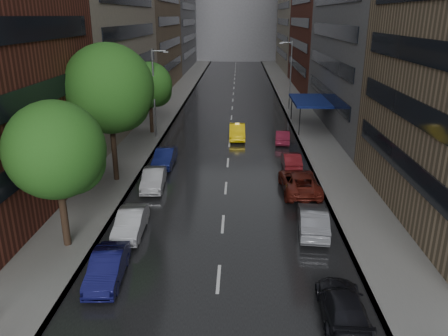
% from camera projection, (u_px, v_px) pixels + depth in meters
% --- Properties ---
extents(ground, '(220.00, 220.00, 0.00)m').
position_uv_depth(ground, '(214.00, 335.00, 17.72)').
color(ground, gray).
rests_on(ground, ground).
extents(road, '(14.00, 140.00, 0.01)m').
position_uv_depth(road, '(233.00, 103.00, 64.88)').
color(road, black).
rests_on(road, ground).
extents(sidewalk_left, '(4.00, 140.00, 0.15)m').
position_uv_depth(sidewalk_left, '(173.00, 102.00, 65.15)').
color(sidewalk_left, gray).
rests_on(sidewalk_left, ground).
extents(sidewalk_right, '(4.00, 140.00, 0.15)m').
position_uv_depth(sidewalk_right, '(293.00, 103.00, 64.57)').
color(sidewalk_right, gray).
rests_on(sidewalk_right, ground).
extents(building_far, '(40.00, 14.00, 32.00)m').
position_uv_depth(building_far, '(237.00, 2.00, 123.73)').
color(building_far, slate).
rests_on(building_far, ground).
extents(tree_near, '(5.19, 5.19, 8.28)m').
position_uv_depth(tree_near, '(55.00, 150.00, 22.64)').
color(tree_near, '#382619').
rests_on(tree_near, ground).
extents(tree_mid, '(6.60, 6.60, 10.52)m').
position_uv_depth(tree_mid, '(109.00, 89.00, 31.85)').
color(tree_mid, '#382619').
rests_on(tree_mid, ground).
extents(tree_far, '(4.85, 4.85, 7.73)m').
position_uv_depth(tree_far, '(149.00, 85.00, 46.30)').
color(tree_far, '#382619').
rests_on(tree_far, ground).
extents(taxi, '(1.68, 4.66, 1.53)m').
position_uv_depth(taxi, '(237.00, 132.00, 45.71)').
color(taxi, yellow).
rests_on(taxi, ground).
extents(parked_cars_left, '(1.80, 21.69, 1.49)m').
position_uv_depth(parked_cars_left, '(145.00, 195.00, 29.60)').
color(parked_cars_left, '#0D0E40').
rests_on(parked_cars_left, ground).
extents(parked_cars_right, '(2.79, 31.76, 1.58)m').
position_uv_depth(parked_cars_right, '(302.00, 191.00, 30.40)').
color(parked_cars_right, black).
rests_on(parked_cars_right, ground).
extents(street_lamp_left, '(1.74, 0.22, 9.00)m').
position_uv_depth(street_lamp_left, '(155.00, 92.00, 44.65)').
color(street_lamp_left, gray).
rests_on(street_lamp_left, sidewalk_left).
extents(street_lamp_right, '(1.74, 0.22, 9.00)m').
position_uv_depth(street_lamp_right, '(290.00, 74.00, 58.30)').
color(street_lamp_right, gray).
rests_on(street_lamp_right, sidewalk_right).
extents(awning, '(4.00, 8.00, 3.12)m').
position_uv_depth(awning, '(310.00, 101.00, 49.41)').
color(awning, navy).
rests_on(awning, sidewalk_right).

